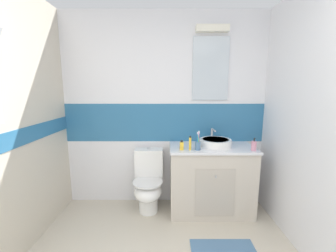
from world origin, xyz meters
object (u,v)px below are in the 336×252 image
Objects in this scene: toothbrush_cup at (197,145)px; soap_dispenser at (253,146)px; sink_basin at (215,142)px; perfume_flask_small at (181,145)px; toothpaste_tube_upright at (190,143)px; toilet at (148,183)px.

soap_dispenser is at bearing -2.12° from toothbrush_cup.
sink_basin is 3.77× the size of perfume_flask_small.
soap_dispenser is at bearing -1.71° from toothpaste_tube_upright.
sink_basin is 0.98m from toilet.
sink_basin is 1.90× the size of toothbrush_cup.
perfume_flask_small is (-0.42, -0.16, 0.00)m from sink_basin.
toothpaste_tube_upright is at bearing 178.29° from soap_dispenser.
toothbrush_cup is (0.59, -0.17, 0.55)m from toilet.
toothbrush_cup reaches higher than sink_basin.
toilet is 5.29× the size of soap_dispenser.
toilet is 6.96× the size of perfume_flask_small.
toothpaste_tube_upright is at bearing -178.74° from toothbrush_cup.
sink_basin is 2.59× the size of toothpaste_tube_upright.
toilet is (-0.82, 0.02, -0.54)m from sink_basin.
sink_basin is 0.45m from perfume_flask_small.
perfume_flask_small is at bearing -179.59° from toothbrush_cup.
perfume_flask_small is at bearing -159.43° from sink_basin.
toothbrush_cup is 1.98× the size of perfume_flask_small.
sink_basin is 0.44m from soap_dispenser.
sink_basin is 0.28m from toothbrush_cup.
toilet is 0.82m from toothbrush_cup.
perfume_flask_small is (0.40, -0.18, 0.54)m from toilet.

